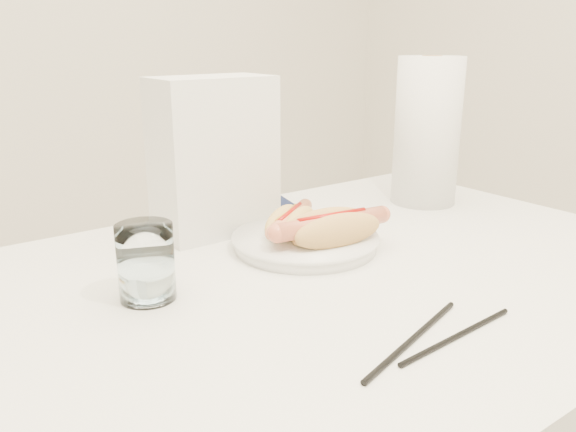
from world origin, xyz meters
TOP-DOWN VIEW (x-y plane):
  - table at (0.00, 0.00)m, footprint 1.20×0.80m
  - plate at (0.05, 0.09)m, footprint 0.30×0.30m
  - hotdog_left at (0.04, 0.12)m, footprint 0.15×0.13m
  - hotdog_right at (0.06, 0.05)m, footprint 0.20×0.09m
  - water_glass at (-0.24, 0.07)m, footprint 0.07×0.07m
  - chopstick_near at (-0.04, -0.22)m, footprint 0.22×0.07m
  - chopstick_far at (0.00, -0.25)m, footprint 0.20×0.02m
  - napkin_box at (-0.03, 0.26)m, footprint 0.21×0.12m
  - navy_napkin at (0.09, 0.31)m, footprint 0.21×0.21m
  - paper_towel_roll at (0.42, 0.17)m, footprint 0.16×0.16m

SIDE VIEW (x-z plane):
  - table at x=0.00m, z-range 0.32..1.07m
  - chopstick_far at x=0.00m, z-range 0.75..0.76m
  - chopstick_near at x=-0.04m, z-range 0.75..0.76m
  - navy_napkin at x=0.09m, z-range 0.75..0.76m
  - plate at x=0.05m, z-range 0.75..0.77m
  - hotdog_left at x=0.04m, z-range 0.77..0.81m
  - hotdog_right at x=0.06m, z-range 0.77..0.82m
  - water_glass at x=-0.24m, z-range 0.75..0.85m
  - napkin_box at x=-0.03m, z-range 0.75..1.02m
  - paper_towel_roll at x=0.42m, z-range 0.75..1.05m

